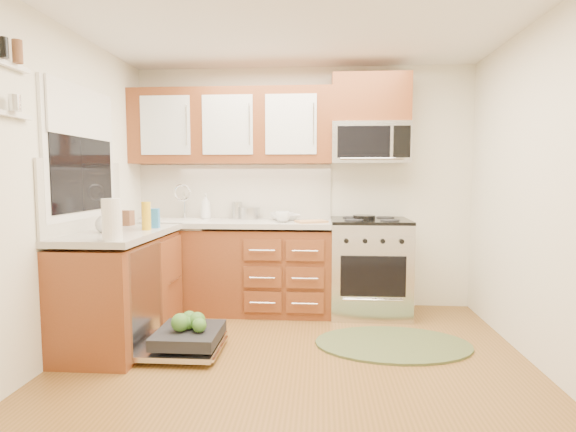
# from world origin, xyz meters

# --- Properties ---
(floor) EXTENTS (3.50, 3.50, 0.00)m
(floor) POSITION_xyz_m (0.00, 0.00, 0.00)
(floor) COLOR brown
(floor) RESTS_ON ground
(ceiling) EXTENTS (3.50, 3.50, 0.00)m
(ceiling) POSITION_xyz_m (0.00, 0.00, 2.50)
(ceiling) COLOR white
(ceiling) RESTS_ON ground
(wall_back) EXTENTS (3.50, 0.04, 2.50)m
(wall_back) POSITION_xyz_m (0.00, 1.75, 1.25)
(wall_back) COLOR white
(wall_back) RESTS_ON ground
(wall_front) EXTENTS (3.50, 0.04, 2.50)m
(wall_front) POSITION_xyz_m (0.00, -1.75, 1.25)
(wall_front) COLOR white
(wall_front) RESTS_ON ground
(wall_left) EXTENTS (0.04, 3.50, 2.50)m
(wall_left) POSITION_xyz_m (-1.75, 0.00, 1.25)
(wall_left) COLOR white
(wall_left) RESTS_ON ground
(wall_right) EXTENTS (0.04, 3.50, 2.50)m
(wall_right) POSITION_xyz_m (1.75, 0.00, 1.25)
(wall_right) COLOR white
(wall_right) RESTS_ON ground
(base_cabinet_back) EXTENTS (2.05, 0.60, 0.85)m
(base_cabinet_back) POSITION_xyz_m (-0.73, 1.45, 0.42)
(base_cabinet_back) COLOR brown
(base_cabinet_back) RESTS_ON ground
(base_cabinet_left) EXTENTS (0.60, 1.25, 0.85)m
(base_cabinet_left) POSITION_xyz_m (-1.45, 0.52, 0.42)
(base_cabinet_left) COLOR brown
(base_cabinet_left) RESTS_ON ground
(countertop_back) EXTENTS (2.07, 0.64, 0.05)m
(countertop_back) POSITION_xyz_m (-0.72, 1.44, 0.90)
(countertop_back) COLOR #B1ABA2
(countertop_back) RESTS_ON base_cabinet_back
(countertop_left) EXTENTS (0.64, 1.27, 0.05)m
(countertop_left) POSITION_xyz_m (-1.44, 0.53, 0.90)
(countertop_left) COLOR #B1ABA2
(countertop_left) RESTS_ON base_cabinet_left
(backsplash_back) EXTENTS (2.05, 0.02, 0.57)m
(backsplash_back) POSITION_xyz_m (-0.73, 1.74, 1.21)
(backsplash_back) COLOR beige
(backsplash_back) RESTS_ON ground
(backsplash_left) EXTENTS (0.02, 1.25, 0.57)m
(backsplash_left) POSITION_xyz_m (-1.74, 0.52, 1.21)
(backsplash_left) COLOR beige
(backsplash_left) RESTS_ON ground
(upper_cabinets) EXTENTS (2.05, 0.35, 0.75)m
(upper_cabinets) POSITION_xyz_m (-0.73, 1.57, 1.88)
(upper_cabinets) COLOR brown
(upper_cabinets) RESTS_ON ground
(cabinet_over_mw) EXTENTS (0.76, 0.35, 0.47)m
(cabinet_over_mw) POSITION_xyz_m (0.68, 1.57, 2.13)
(cabinet_over_mw) COLOR brown
(cabinet_over_mw) RESTS_ON ground
(range) EXTENTS (0.76, 0.64, 0.95)m
(range) POSITION_xyz_m (0.68, 1.43, 0.47)
(range) COLOR silver
(range) RESTS_ON ground
(microwave) EXTENTS (0.76, 0.38, 0.40)m
(microwave) POSITION_xyz_m (0.68, 1.55, 1.70)
(microwave) COLOR silver
(microwave) RESTS_ON ground
(sink) EXTENTS (0.62, 0.50, 0.26)m
(sink) POSITION_xyz_m (-1.25, 1.42, 0.80)
(sink) COLOR white
(sink) RESTS_ON ground
(dishwasher) EXTENTS (0.70, 0.60, 0.20)m
(dishwasher) POSITION_xyz_m (-0.86, 0.30, 0.10)
(dishwasher) COLOR silver
(dishwasher) RESTS_ON ground
(window) EXTENTS (0.03, 1.05, 1.05)m
(window) POSITION_xyz_m (-1.74, 0.50, 1.55)
(window) COLOR white
(window) RESTS_ON ground
(window_blind) EXTENTS (0.02, 0.96, 0.40)m
(window_blind) POSITION_xyz_m (-1.71, 0.50, 1.88)
(window_blind) COLOR white
(window_blind) RESTS_ON ground
(shelf_upper) EXTENTS (0.04, 0.40, 0.03)m
(shelf_upper) POSITION_xyz_m (-1.72, -0.35, 2.05)
(shelf_upper) COLOR white
(shelf_upper) RESTS_ON ground
(shelf_lower) EXTENTS (0.04, 0.40, 0.03)m
(shelf_lower) POSITION_xyz_m (-1.72, -0.35, 1.75)
(shelf_lower) COLOR white
(shelf_lower) RESTS_ON ground
(rug) EXTENTS (1.39, 1.04, 0.02)m
(rug) POSITION_xyz_m (0.79, 0.58, 0.01)
(rug) COLOR #535E36
(rug) RESTS_ON ground
(skillet) EXTENTS (0.28, 0.28, 0.04)m
(skillet) POSITION_xyz_m (0.62, 1.40, 0.97)
(skillet) COLOR black
(skillet) RESTS_ON range
(stock_pot) EXTENTS (0.21, 0.21, 0.13)m
(stock_pot) POSITION_xyz_m (-0.54, 1.60, 0.99)
(stock_pot) COLOR silver
(stock_pot) RESTS_ON countertop_back
(cutting_board) EXTENTS (0.33, 0.28, 0.02)m
(cutting_board) POSITION_xyz_m (0.10, 1.30, 0.94)
(cutting_board) COLOR tan
(cutting_board) RESTS_ON countertop_back
(canister) EXTENTS (0.12, 0.12, 0.18)m
(canister) POSITION_xyz_m (-0.69, 1.65, 1.01)
(canister) COLOR silver
(canister) RESTS_ON countertop_back
(paper_towel_roll) EXTENTS (0.15, 0.15, 0.29)m
(paper_towel_roll) POSITION_xyz_m (-1.25, -0.02, 1.07)
(paper_towel_roll) COLOR white
(paper_towel_roll) RESTS_ON countertop_left
(mustard_bottle) EXTENTS (0.10, 0.10, 0.23)m
(mustard_bottle) POSITION_xyz_m (-1.25, 0.59, 1.04)
(mustard_bottle) COLOR gold
(mustard_bottle) RESTS_ON countertop_left
(red_bottle) EXTENTS (0.08, 0.08, 0.23)m
(red_bottle) POSITION_xyz_m (-1.49, 0.41, 1.04)
(red_bottle) COLOR #AA1F0E
(red_bottle) RESTS_ON countertop_left
(wooden_box) EXTENTS (0.14, 0.11, 0.14)m
(wooden_box) POSITION_xyz_m (-1.58, 0.93, 0.99)
(wooden_box) COLOR brown
(wooden_box) RESTS_ON countertop_left
(blue_carton) EXTENTS (0.11, 0.07, 0.17)m
(blue_carton) POSITION_xyz_m (-1.25, 0.74, 1.01)
(blue_carton) COLOR #2974BF
(blue_carton) RESTS_ON countertop_left
(bowl_a) EXTENTS (0.31, 0.31, 0.06)m
(bowl_a) POSITION_xyz_m (-0.14, 1.52, 0.96)
(bowl_a) COLOR #999999
(bowl_a) RESTS_ON countertop_back
(bowl_b) EXTENTS (0.31, 0.31, 0.07)m
(bowl_b) POSITION_xyz_m (-0.20, 1.53, 0.96)
(bowl_b) COLOR #999999
(bowl_b) RESTS_ON countertop_back
(cup) EXTENTS (0.18, 0.18, 0.11)m
(cup) POSITION_xyz_m (-0.17, 1.30, 0.98)
(cup) COLOR #999999
(cup) RESTS_ON countertop_back
(soap_bottle_a) EXTENTS (0.11, 0.11, 0.27)m
(soap_bottle_a) POSITION_xyz_m (-1.00, 1.55, 1.06)
(soap_bottle_a) COLOR #999999
(soap_bottle_a) RESTS_ON countertop_back
(soap_bottle_b) EXTENTS (0.10, 0.11, 0.19)m
(soap_bottle_b) POSITION_xyz_m (-1.39, 1.05, 1.02)
(soap_bottle_b) COLOR #999999
(soap_bottle_b) RESTS_ON countertop_left
(soap_bottle_c) EXTENTS (0.16, 0.16, 0.19)m
(soap_bottle_c) POSITION_xyz_m (-1.52, 0.42, 1.02)
(soap_bottle_c) COLOR #999999
(soap_bottle_c) RESTS_ON countertop_left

